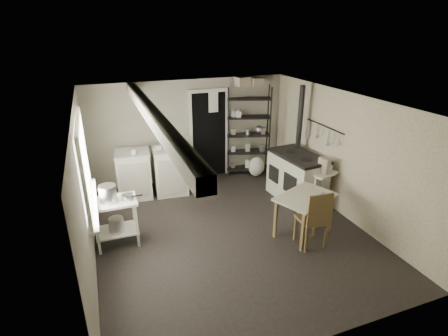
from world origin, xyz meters
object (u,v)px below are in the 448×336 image
object	(u,v)px
stockpot	(108,194)
chair	(312,219)
prep_table	(116,223)
base_cabinets	(153,174)
shelf_rack	(248,136)
flour_sack	(257,167)
work_table	(304,215)
stove	(297,179)

from	to	relation	value
stockpot	chair	world-z (taller)	stockpot
prep_table	base_cabinets	world-z (taller)	base_cabinets
chair	base_cabinets	bearing A→B (deg)	130.36
shelf_rack	chair	size ratio (longest dim) A/B	2.08
prep_table	flour_sack	xyz separation A→B (m)	(3.36, 1.74, -0.16)
shelf_rack	flour_sack	distance (m)	0.76
prep_table	flour_sack	distance (m)	3.79
stockpot	work_table	distance (m)	3.24
stockpot	flour_sack	size ratio (longest dim) A/B	0.61
shelf_rack	prep_table	bearing A→B (deg)	-130.57
work_table	base_cabinets	bearing A→B (deg)	130.77
base_cabinets	work_table	size ratio (longest dim) A/B	1.56
chair	flour_sack	world-z (taller)	chair
stockpot	prep_table	bearing A→B (deg)	7.14
work_table	stove	bearing A→B (deg)	63.75
shelf_rack	stove	distance (m)	1.73
base_cabinets	shelf_rack	world-z (taller)	shelf_rack
stockpot	stove	distance (m)	3.73
work_table	flour_sack	world-z (taller)	work_table
shelf_rack	stove	size ratio (longest dim) A/B	1.70
prep_table	chair	xyz separation A→B (m)	(2.97, -1.13, 0.08)
stockpot	base_cabinets	bearing A→B (deg)	60.27
shelf_rack	flour_sack	xyz separation A→B (m)	(0.13, -0.25, -0.71)
stove	work_table	world-z (taller)	stove
shelf_rack	flour_sack	world-z (taller)	shelf_rack
shelf_rack	chair	xyz separation A→B (m)	(-0.26, -3.12, -0.46)
stove	flour_sack	distance (m)	1.40
prep_table	stockpot	xyz separation A→B (m)	(-0.07, -0.01, 0.54)
chair	work_table	bearing A→B (deg)	83.53
flour_sack	stove	bearing A→B (deg)	-79.43
base_cabinets	chair	size ratio (longest dim) A/B	1.49
stockpot	shelf_rack	size ratio (longest dim) A/B	0.14
base_cabinets	stove	world-z (taller)	base_cabinets
stove	work_table	size ratio (longest dim) A/B	1.28
chair	flour_sack	distance (m)	2.91
base_cabinets	chair	world-z (taller)	chair
prep_table	work_table	world-z (taller)	prep_table
base_cabinets	stockpot	bearing A→B (deg)	-114.14
stove	stockpot	bearing A→B (deg)	179.93
base_cabinets	prep_table	bearing A→B (deg)	-112.47
work_table	chair	world-z (taller)	chair
prep_table	chair	size ratio (longest dim) A/B	0.79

